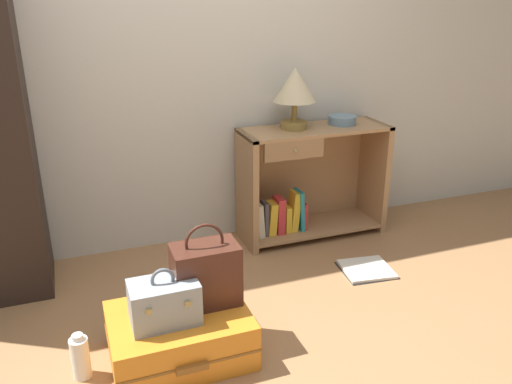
{
  "coord_description": "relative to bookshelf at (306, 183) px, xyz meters",
  "views": [
    {
      "loc": [
        -0.69,
        -1.74,
        1.6
      ],
      "look_at": [
        0.26,
        0.8,
        0.55
      ],
      "focal_mm": 36.5,
      "sensor_mm": 36.0,
      "label": 1
    }
  ],
  "objects": [
    {
      "name": "handbag",
      "position": [
        -0.97,
        -0.96,
        0.01
      ],
      "size": [
        0.3,
        0.18,
        0.41
      ],
      "color": "#472319",
      "rests_on": "suitcase_large"
    },
    {
      "name": "suitcase_large",
      "position": [
        -1.12,
        -1.0,
        -0.26
      ],
      "size": [
        0.64,
        0.49,
        0.23
      ],
      "color": "orange",
      "rests_on": "ground_plane"
    },
    {
      "name": "bowl",
      "position": [
        0.26,
        0.01,
        0.42
      ],
      "size": [
        0.19,
        0.19,
        0.06
      ],
      "primitive_type": "cylinder",
      "color": "slate",
      "rests_on": "bookshelf"
    },
    {
      "name": "ground_plane",
      "position": [
        -0.8,
        -1.26,
        -0.37
      ],
      "size": [
        9.0,
        9.0,
        0.0
      ],
      "primitive_type": "plane",
      "color": "#9E7047"
    },
    {
      "name": "open_book_on_floor",
      "position": [
        0.13,
        -0.62,
        -0.36
      ],
      "size": [
        0.33,
        0.32,
        0.02
      ],
      "color": "white",
      "rests_on": "ground_plane"
    },
    {
      "name": "train_case",
      "position": [
        -1.18,
        -1.04,
        -0.04
      ],
      "size": [
        0.3,
        0.2,
        0.27
      ],
      "color": "#8E99A3",
      "rests_on": "suitcase_large"
    },
    {
      "name": "bottle",
      "position": [
        -1.56,
        -0.99,
        -0.27
      ],
      "size": [
        0.08,
        0.08,
        0.22
      ],
      "color": "white",
      "rests_on": "ground_plane"
    },
    {
      "name": "back_wall",
      "position": [
        -0.8,
        0.24,
        0.93
      ],
      "size": [
        6.4,
        0.1,
        2.6
      ],
      "primitive_type": "cube",
      "color": "beige",
      "rests_on": "ground_plane"
    },
    {
      "name": "bookshelf",
      "position": [
        0.0,
        0.0,
        0.0
      ],
      "size": [
        1.0,
        0.37,
        0.76
      ],
      "color": "#A37A51",
      "rests_on": "ground_plane"
    },
    {
      "name": "table_lamp",
      "position": [
        -0.1,
        0.01,
        0.65
      ],
      "size": [
        0.27,
        0.27,
        0.39
      ],
      "color": "olive",
      "rests_on": "bookshelf"
    }
  ]
}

